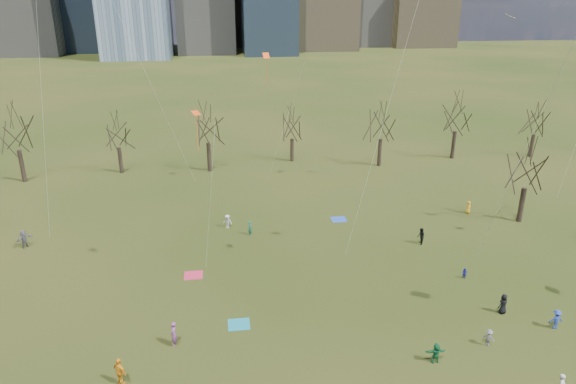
{
  "coord_description": "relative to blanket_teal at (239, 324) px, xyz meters",
  "views": [
    {
      "loc": [
        -5.77,
        -28.54,
        22.54
      ],
      "look_at": [
        0.0,
        12.0,
        7.0
      ],
      "focal_mm": 32.0,
      "sensor_mm": 36.0,
      "label": 1
    }
  ],
  "objects": [
    {
      "name": "person_6",
      "position": [
        19.98,
        -1.35,
        0.79
      ],
      "size": [
        0.91,
        0.73,
        1.61
      ],
      "primitive_type": "imported",
      "rotation": [
        0.0,
        0.0,
        3.46
      ],
      "color": "black",
      "rests_on": "ground"
    },
    {
      "name": "person_15",
      "position": [
        22.75,
        -3.7,
        0.75
      ],
      "size": [
        1.02,
        0.62,
        1.53
      ],
      "primitive_type": "imported",
      "rotation": [
        0.0,
        0.0,
        3.08
      ],
      "color": "#263FA5",
      "rests_on": "ground"
    },
    {
      "name": "person_7",
      "position": [
        -4.54,
        -1.76,
        0.9
      ],
      "size": [
        0.52,
        0.72,
        1.84
      ],
      "primitive_type": "imported",
      "rotation": [
        0.0,
        0.0,
        4.59
      ],
      "color": "#894486",
      "rests_on": "ground"
    },
    {
      "name": "bare_tree_row",
      "position": [
        4.78,
        33.73,
        6.1
      ],
      "size": [
        113.04,
        29.8,
        9.5
      ],
      "color": "black",
      "rests_on": "ground"
    },
    {
      "name": "person_9",
      "position": [
        -0.27,
        17.2,
        0.72
      ],
      "size": [
        1.09,
        0.89,
        1.48
      ],
      "primitive_type": "imported",
      "rotation": [
        0.0,
        0.0,
        5.87
      ],
      "color": "silver",
      "rests_on": "ground"
    },
    {
      "name": "person_8",
      "position": [
        19.46,
        3.91,
        0.47
      ],
      "size": [
        0.56,
        0.6,
        0.98
      ],
      "primitive_type": "imported",
      "rotation": [
        0.0,
        0.0,
        5.24
      ],
      "color": "navy",
      "rests_on": "ground"
    },
    {
      "name": "person_12",
      "position": [
        26.43,
        17.32,
        0.71
      ],
      "size": [
        0.5,
        0.73,
        1.45
      ],
      "primitive_type": "imported",
      "rotation": [
        0.0,
        0.0,
        1.51
      ],
      "color": "orange",
      "rests_on": "ground"
    },
    {
      "name": "blanket_teal",
      "position": [
        0.0,
        0.0,
        0.0
      ],
      "size": [
        1.6,
        1.5,
        0.03
      ],
      "primitive_type": "cube",
      "color": "teal",
      "rests_on": "ground"
    },
    {
      "name": "kites_airborne",
      "position": [
        10.46,
        9.49,
        14.93
      ],
      "size": [
        70.58,
        41.39,
        34.91
      ],
      "color": "#F34E14",
      "rests_on": "ground"
    },
    {
      "name": "person_5",
      "position": [
        12.61,
        -6.01,
        0.72
      ],
      "size": [
        1.37,
        0.46,
        1.47
      ],
      "primitive_type": "imported",
      "rotation": [
        0.0,
        0.0,
        3.12
      ],
      "color": "#186C3C",
      "rests_on": "ground"
    },
    {
      "name": "blanket_navy",
      "position": [
        11.73,
        17.66,
        0.0
      ],
      "size": [
        1.6,
        1.5,
        0.03
      ],
      "primitive_type": "cube",
      "color": "#2547AE",
      "rests_on": "ground"
    },
    {
      "name": "person_11",
      "position": [
        -19.73,
        15.48,
        0.88
      ],
      "size": [
        1.45,
        1.63,
        1.79
      ],
      "primitive_type": "imported",
      "rotation": [
        0.0,
        0.0,
        0.9
      ],
      "color": "slate",
      "rests_on": "ground"
    },
    {
      "name": "person_4",
      "position": [
        -7.57,
        -5.18,
        0.93
      ],
      "size": [
        1.12,
        1.08,
        1.88
      ],
      "primitive_type": "imported",
      "rotation": [
        0.0,
        0.0,
        2.4
      ],
      "color": "orange",
      "rests_on": "ground"
    },
    {
      "name": "person_3",
      "position": [
        16.94,
        -4.85,
        0.62
      ],
      "size": [
        0.91,
        0.91,
        1.27
      ],
      "primitive_type": "imported",
      "rotation": [
        0.0,
        0.0,
        2.37
      ],
      "color": "slate",
      "rests_on": "ground"
    },
    {
      "name": "blanket_crimson",
      "position": [
        -3.53,
        7.73,
        0.0
      ],
      "size": [
        1.6,
        1.5,
        0.03
      ],
      "primitive_type": "cube",
      "color": "#C52746",
      "rests_on": "ground"
    },
    {
      "name": "person_14",
      "position": [
        18.24,
        10.72,
        0.83
      ],
      "size": [
        0.77,
        0.92,
        1.68
      ],
      "primitive_type": "imported",
      "rotation": [
        0.0,
        0.0,
        4.54
      ],
      "color": "black",
      "rests_on": "ground"
    },
    {
      "name": "ground",
      "position": [
        4.87,
        -3.49,
        -0.01
      ],
      "size": [
        500.0,
        500.0,
        0.0
      ],
      "primitive_type": "plane",
      "color": "black",
      "rests_on": "ground"
    },
    {
      "name": "person_13",
      "position": [
        1.94,
        15.15,
        0.73
      ],
      "size": [
        0.47,
        0.61,
        1.49
      ],
      "primitive_type": "imported",
      "rotation": [
        0.0,
        0.0,
        1.8
      ],
      "color": "#186F5D",
      "rests_on": "ground"
    }
  ]
}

